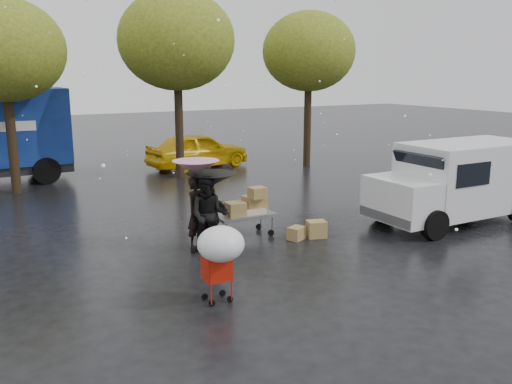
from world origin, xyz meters
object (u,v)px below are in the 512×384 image
shopping_cart (220,248)px  vendor_cart (247,208)px  yellow_taxi (198,150)px  person_black (212,217)px  white_van (458,181)px  person_pink (197,213)px

shopping_cart → vendor_cart: bearing=55.8°
vendor_cart → shopping_cart: 4.22m
shopping_cart → yellow_taxi: yellow_taxi is taller
shopping_cart → yellow_taxi: 14.38m
vendor_cart → shopping_cart: bearing=-124.2°
person_black → white_van: size_ratio=0.30×
white_van → shopping_cart: bearing=-166.8°
shopping_cart → person_pink: bearing=74.5°
person_black → vendor_cart: person_black is taller
person_pink → shopping_cart: bearing=-137.2°
person_black → person_pink: bearing=-20.5°
white_van → vendor_cart: bearing=164.7°
person_pink → yellow_taxi: bearing=35.6°
person_black → yellow_taxi: yellow_taxi is taller
shopping_cart → white_van: bearing=13.2°
person_black → shopping_cart: person_black is taller
person_black → shopping_cart: (-1.19, -3.04, 0.32)m
person_pink → person_black: size_ratio=1.15×
person_black → shopping_cart: size_ratio=1.02×
shopping_cart → white_van: white_van is taller
person_black → shopping_cart: 3.28m
shopping_cart → yellow_taxi: (5.17, 13.41, -0.29)m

